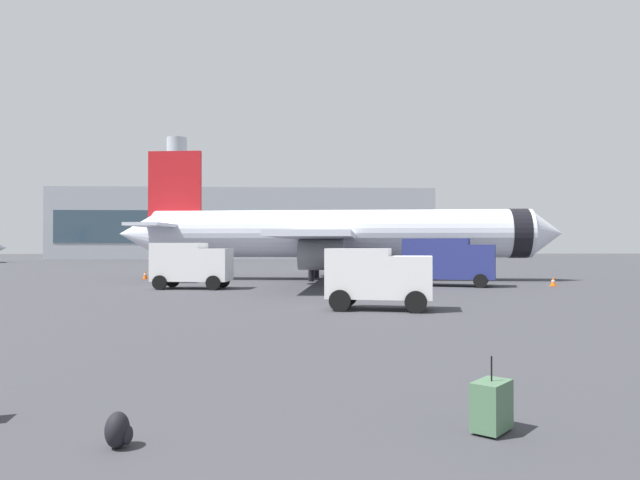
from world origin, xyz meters
TOP-DOWN VIEW (x-y plane):
  - airplane_at_gate at (3.83, 43.36)m, footprint 35.75×32.35m
  - service_truck at (-6.12, 34.03)m, footprint 5.07×3.10m
  - fuel_truck at (10.79, 35.65)m, footprint 6.46×4.39m
  - cargo_van at (3.84, 21.44)m, footprint 4.75×3.20m
  - safety_cone_near at (17.81, 35.09)m, footprint 0.44×0.44m
  - safety_cone_mid at (5.36, 53.44)m, footprint 0.44×0.44m
  - safety_cone_far at (-11.61, 44.81)m, footprint 0.44×0.44m
  - rolling_suitcase at (3.01, 5.31)m, footprint 0.73×0.74m
  - traveller_backpack at (-2.19, 4.95)m, footprint 0.36×0.40m
  - terminal_building at (-9.64, 127.42)m, footprint 80.43×21.13m

SIDE VIEW (x-z plane):
  - traveller_backpack at x=-2.19m, z-range -0.01..0.47m
  - safety_cone_near at x=17.81m, z-range -0.01..0.61m
  - safety_cone_mid at x=5.36m, z-range -0.01..0.64m
  - safety_cone_far at x=-11.61m, z-range -0.01..0.72m
  - rolling_suitcase at x=3.01m, z-range -0.16..0.94m
  - cargo_van at x=3.84m, z-range 0.15..2.75m
  - service_truck at x=-6.12m, z-range 0.16..3.05m
  - fuel_truck at x=10.79m, z-range 0.17..3.37m
  - airplane_at_gate at x=3.83m, z-range -1.59..8.91m
  - terminal_building at x=-9.64m, z-range -5.88..21.00m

